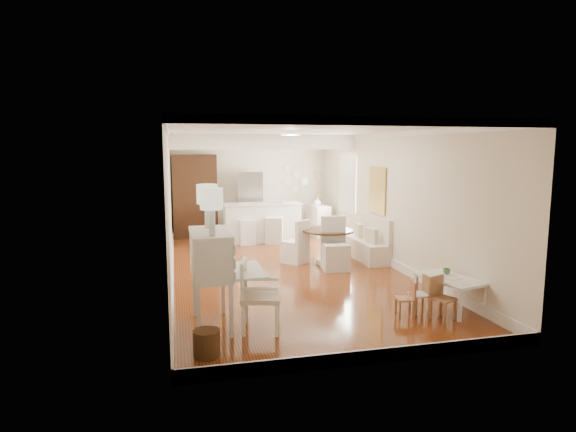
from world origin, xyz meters
name	(u,v)px	position (x,y,z in m)	size (l,w,h in m)	color
room	(283,172)	(0.04, 0.32, 1.98)	(9.00, 9.04, 2.82)	brown
secretary_bureau	(211,279)	(-1.70, -2.84, 0.67)	(1.05, 1.08, 1.35)	silver
gustavian_armchair	(261,296)	(-1.06, -3.17, 0.49)	(0.56, 0.56, 0.98)	white
wicker_basket	(207,343)	(-1.84, -3.83, 0.16)	(0.32, 0.32, 0.32)	#4B2D17
kids_table	(449,294)	(1.90, -3.00, 0.25)	(0.61, 1.02, 0.51)	white
kids_chair_a	(405,298)	(1.11, -3.08, 0.27)	(0.26, 0.26, 0.54)	#AB724E
kids_chair_b	(420,294)	(1.40, -2.99, 0.28)	(0.27, 0.27, 0.57)	olive
kids_chair_c	(443,298)	(1.58, -3.35, 0.32)	(0.31, 0.31, 0.63)	#A6714B
banquette	(366,238)	(1.99, 0.50, 0.49)	(0.52, 1.60, 0.98)	silver
dining_table	(328,247)	(1.01, 0.29, 0.37)	(1.09, 1.09, 0.74)	#432915
slip_chair_near	(336,244)	(1.01, -0.24, 0.54)	(0.51, 0.53, 1.08)	silver
slip_chair_far	(295,241)	(0.36, 0.54, 0.47)	(0.45, 0.47, 0.95)	white
breakfast_counter	(262,222)	(0.10, 3.10, 0.52)	(2.05, 0.65, 1.03)	white
bar_stool_left	(246,225)	(-0.38, 2.84, 0.51)	(0.41, 0.41, 1.02)	silver
bar_stool_right	(274,223)	(0.36, 2.77, 0.55)	(0.44, 0.44, 1.10)	silver
pantry_cabinet	(195,196)	(-1.60, 4.18, 1.15)	(1.20, 0.60, 2.30)	#381E11
fridge	(262,203)	(0.30, 4.15, 0.90)	(0.75, 0.65, 1.80)	silver
sideboard	(318,221)	(1.80, 3.55, 0.44)	(0.41, 0.92, 0.88)	silver
pencil_cup	(446,271)	(1.96, -2.80, 0.55)	(0.11, 0.11, 0.09)	#518950
branch_vase	(317,202)	(1.76, 3.54, 0.99)	(0.21, 0.21, 0.21)	white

